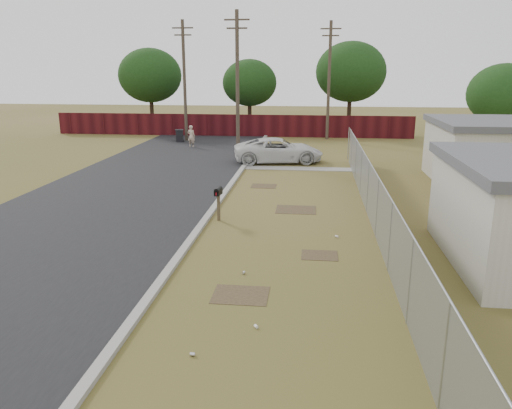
# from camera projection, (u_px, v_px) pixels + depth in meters

# --- Properties ---
(ground) EXTENTS (120.00, 120.00, 0.00)m
(ground) POSITION_uv_depth(u_px,v_px,m) (284.00, 233.00, 17.22)
(ground) COLOR brown
(ground) RESTS_ON ground
(street) EXTENTS (15.10, 60.00, 0.12)m
(street) POSITION_uv_depth(u_px,v_px,m) (162.00, 178.00, 25.68)
(street) COLOR black
(street) RESTS_ON ground
(chainlink_fence) EXTENTS (0.10, 27.06, 2.02)m
(chainlink_fence) POSITION_uv_depth(u_px,v_px,m) (374.00, 206.00, 17.66)
(chainlink_fence) COLOR gray
(chainlink_fence) RESTS_ON ground
(privacy_fence) EXTENTS (30.00, 0.12, 1.80)m
(privacy_fence) POSITION_uv_depth(u_px,v_px,m) (230.00, 125.00, 41.60)
(privacy_fence) COLOR #440E12
(privacy_fence) RESTS_ON ground
(utility_poles) EXTENTS (12.60, 8.24, 9.00)m
(utility_poles) POSITION_uv_depth(u_px,v_px,m) (252.00, 80.00, 36.19)
(utility_poles) COLOR #4F4034
(utility_poles) RESTS_ON ground
(horizon_trees) EXTENTS (33.32, 31.94, 7.78)m
(horizon_trees) POSITION_uv_depth(u_px,v_px,m) (314.00, 80.00, 38.48)
(horizon_trees) COLOR #372719
(horizon_trees) RESTS_ON ground
(mailbox) EXTENTS (0.24, 0.56, 1.27)m
(mailbox) POSITION_uv_depth(u_px,v_px,m) (218.00, 194.00, 18.40)
(mailbox) COLOR brown
(mailbox) RESTS_ON ground
(pickup_truck) EXTENTS (5.68, 3.41, 1.47)m
(pickup_truck) POSITION_uv_depth(u_px,v_px,m) (278.00, 150.00, 29.96)
(pickup_truck) COLOR silver
(pickup_truck) RESTS_ON ground
(pedestrian) EXTENTS (0.65, 0.51, 1.57)m
(pedestrian) POSITION_uv_depth(u_px,v_px,m) (191.00, 136.00, 35.80)
(pedestrian) COLOR #C7AB92
(pedestrian) RESTS_ON ground
(trash_bin) EXTENTS (0.77, 0.76, 0.94)m
(trash_bin) POSITION_uv_depth(u_px,v_px,m) (180.00, 136.00, 38.46)
(trash_bin) COLOR black
(trash_bin) RESTS_ON ground
(scattered_litter) EXTENTS (3.25, 7.67, 0.07)m
(scattered_litter) POSITION_uv_depth(u_px,v_px,m) (267.00, 288.00, 12.84)
(scattered_litter) COLOR silver
(scattered_litter) RESTS_ON ground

